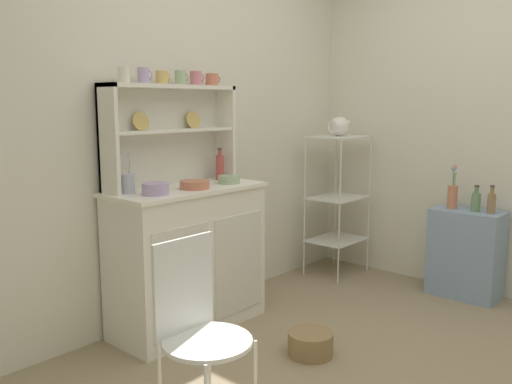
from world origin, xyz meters
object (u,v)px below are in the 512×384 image
at_px(hutch_cabinet, 188,256).
at_px(cup_cream_0, 124,75).
at_px(porcelain_teapot, 339,126).
at_px(oil_bottle, 476,201).
at_px(utensil_jar, 128,183).
at_px(vinegar_bottle, 491,202).
at_px(floor_basket, 310,343).
at_px(bowl_mixing_large, 156,189).
at_px(bakers_rack, 338,190).
at_px(jam_bottle, 220,167).
at_px(flower_vase, 453,194).
at_px(hutch_shelf_unit, 168,126).
at_px(wire_chair, 197,322).
at_px(side_shelf_blue, 466,253).

height_order(hutch_cabinet, cup_cream_0, cup_cream_0).
height_order(porcelain_teapot, oil_bottle, porcelain_teapot).
relative_size(utensil_jar, vinegar_bottle, 1.23).
relative_size(floor_basket, bowl_mixing_large, 1.69).
relative_size(bakers_rack, bowl_mixing_large, 7.51).
xyz_separation_m(hutch_cabinet, jam_bottle, (0.37, 0.09, 0.52)).
distance_m(utensil_jar, porcelain_teapot, 1.91).
distance_m(bowl_mixing_large, flower_vase, 2.17).
height_order(floor_basket, vinegar_bottle, vinegar_bottle).
xyz_separation_m(hutch_shelf_unit, bowl_mixing_large, (-0.29, -0.24, -0.33)).
xyz_separation_m(bakers_rack, cup_cream_0, (-1.85, 0.20, 0.85)).
bearing_deg(wire_chair, flower_vase, -30.50).
bearing_deg(bowl_mixing_large, hutch_cabinet, 14.23).
xyz_separation_m(hutch_shelf_unit, bakers_rack, (1.52, -0.24, -0.55)).
bearing_deg(bakers_rack, porcelain_teapot, 180.00).
bearing_deg(hutch_cabinet, utensil_jar, 167.89).
bearing_deg(vinegar_bottle, utensil_jar, 147.66).
bearing_deg(vinegar_bottle, porcelain_teapot, 98.53).
bearing_deg(jam_bottle, floor_basket, -101.22).
height_order(hutch_shelf_unit, flower_vase, hutch_shelf_unit).
xyz_separation_m(cup_cream_0, oil_bottle, (2.02, -1.24, -0.83)).
bearing_deg(bakers_rack, hutch_shelf_unit, 170.94).
bearing_deg(hutch_shelf_unit, utensil_jar, -167.15).
bearing_deg(oil_bottle, porcelain_teapot, 99.38).
bearing_deg(side_shelf_blue, bakers_rack, 99.74).
relative_size(cup_cream_0, utensil_jar, 0.36).
bearing_deg(cup_cream_0, bowl_mixing_large, -77.98).
bearing_deg(jam_bottle, hutch_cabinet, -166.73).
height_order(jam_bottle, oil_bottle, jam_bottle).
xyz_separation_m(side_shelf_blue, oil_bottle, (0.00, -0.05, 0.39)).
distance_m(hutch_cabinet, bakers_rack, 1.54).
bearing_deg(jam_bottle, utensil_jar, -179.38).
xyz_separation_m(hutch_shelf_unit, jam_bottle, (0.37, -0.08, -0.27)).
height_order(hutch_shelf_unit, floor_basket, hutch_shelf_unit).
bearing_deg(flower_vase, jam_bottle, 142.00).
distance_m(wire_chair, porcelain_teapot, 2.51).
bearing_deg(flower_vase, porcelain_teapot, 101.23).
relative_size(wire_chair, cup_cream_0, 9.93).
bearing_deg(bakers_rack, side_shelf_blue, -80.26).
distance_m(hutch_cabinet, cup_cream_0, 1.14).
bearing_deg(vinegar_bottle, floor_basket, 164.09).
distance_m(side_shelf_blue, cup_cream_0, 2.65).
distance_m(bowl_mixing_large, jam_bottle, 0.68).
xyz_separation_m(wire_chair, porcelain_teapot, (2.27, 0.83, 0.69)).
bearing_deg(hutch_cabinet, oil_bottle, -33.48).
height_order(side_shelf_blue, wire_chair, wire_chair).
relative_size(jam_bottle, vinegar_bottle, 1.08).
height_order(floor_basket, jam_bottle, jam_bottle).
distance_m(floor_basket, cup_cream_0, 1.81).
bearing_deg(utensil_jar, flower_vase, -26.55).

